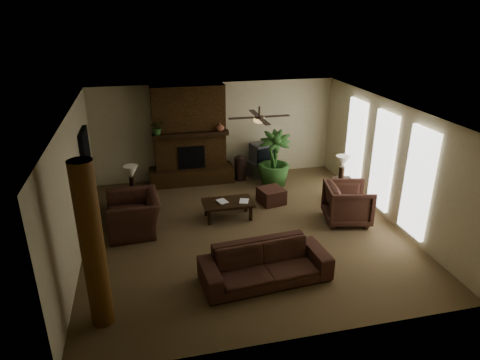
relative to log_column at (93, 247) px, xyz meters
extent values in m
plane|color=brown|center=(2.95, 2.40, -1.40)|extent=(7.00, 7.00, 0.00)
plane|color=silver|center=(2.95, 2.40, 1.40)|extent=(7.00, 7.00, 0.00)
plane|color=tan|center=(2.95, 5.90, 0.00)|extent=(7.00, 0.00, 7.00)
plane|color=tan|center=(2.95, -1.10, 0.00)|extent=(7.00, 0.00, 7.00)
plane|color=tan|center=(-0.55, 2.40, 0.00)|extent=(0.00, 7.00, 7.00)
plane|color=tan|center=(6.45, 2.40, 0.00)|extent=(0.00, 7.00, 7.00)
cube|color=#482D13|center=(2.15, 5.65, 0.00)|extent=(2.00, 0.50, 2.80)
cube|color=#482D13|center=(2.15, 5.55, -1.17)|extent=(2.40, 0.70, 0.45)
cube|color=black|center=(2.15, 5.39, -0.58)|extent=(0.75, 0.04, 0.65)
cube|color=black|center=(2.15, 5.37, 0.10)|extent=(2.10, 0.28, 0.12)
cube|color=white|center=(6.40, 4.00, -0.05)|extent=(0.08, 0.85, 2.35)
cube|color=white|center=(6.40, 2.60, -0.05)|extent=(0.08, 0.85, 2.35)
cube|color=white|center=(6.40, 1.20, -0.05)|extent=(0.08, 0.85, 2.35)
cylinder|color=brown|center=(0.00, 0.00, 0.00)|extent=(0.36, 0.36, 2.80)
cube|color=black|center=(-0.49, 4.20, -0.35)|extent=(0.10, 1.00, 2.10)
cylinder|color=#302215|center=(3.35, 2.70, 1.28)|extent=(0.04, 0.04, 0.24)
cylinder|color=#302215|center=(3.35, 2.70, 1.16)|extent=(0.20, 0.20, 0.06)
ellipsoid|color=#F2BF72|center=(3.35, 2.70, 1.10)|extent=(0.26, 0.26, 0.14)
cube|color=black|center=(3.75, 2.70, 1.17)|extent=(0.55, 0.12, 0.01)
cube|color=black|center=(2.95, 2.70, 1.17)|extent=(0.55, 0.12, 0.01)
cube|color=black|center=(3.35, 3.10, 1.17)|extent=(0.12, 0.55, 0.01)
cube|color=black|center=(3.35, 2.30, 1.17)|extent=(0.12, 0.55, 0.01)
imported|color=#40251B|center=(2.89, 0.49, -0.93)|extent=(2.45, 0.91, 0.94)
imported|color=#40251B|center=(0.52, 2.97, -0.83)|extent=(0.92, 1.35, 1.14)
imported|color=#40251B|center=(5.44, 2.30, -0.88)|extent=(1.13, 1.18, 1.03)
cube|color=black|center=(2.72, 3.11, -1.00)|extent=(1.20, 0.70, 0.06)
cube|color=black|center=(2.22, 2.86, -1.21)|extent=(0.07, 0.07, 0.37)
cube|color=black|center=(3.22, 2.86, -1.21)|extent=(0.07, 0.07, 0.37)
cube|color=black|center=(2.22, 3.36, -1.21)|extent=(0.07, 0.07, 0.37)
cube|color=black|center=(3.22, 3.36, -1.21)|extent=(0.07, 0.07, 0.37)
cube|color=#40251B|center=(3.99, 3.69, -1.20)|extent=(0.71, 0.71, 0.40)
cube|color=#B7B7B9|center=(4.29, 5.55, -1.15)|extent=(0.94, 0.67, 0.50)
cube|color=#3D3D3F|center=(4.28, 5.55, -0.64)|extent=(0.76, 0.66, 0.52)
cube|color=black|center=(4.28, 5.29, -0.64)|extent=(0.51, 0.17, 0.40)
cylinder|color=black|center=(3.57, 5.44, -1.05)|extent=(0.34, 0.34, 0.70)
sphere|color=black|center=(3.57, 5.44, -0.80)|extent=(0.34, 0.34, 0.34)
imported|color=#2D5622|center=(4.39, 4.80, -0.96)|extent=(1.30, 1.77, 0.89)
cube|color=black|center=(0.47, 3.98, -1.12)|extent=(0.63, 0.63, 0.55)
cylinder|color=#302215|center=(0.52, 4.03, -0.67)|extent=(0.14, 0.14, 0.35)
cone|color=white|center=(0.52, 4.03, -0.35)|extent=(0.36, 0.36, 0.30)
cube|color=black|center=(5.89, 3.51, -1.12)|extent=(0.57, 0.57, 0.55)
cylinder|color=#302215|center=(5.85, 3.54, -0.67)|extent=(0.17, 0.17, 0.35)
cone|color=white|center=(5.85, 3.54, -0.35)|extent=(0.45, 0.45, 0.30)
imported|color=#2D5622|center=(1.26, 5.36, 0.32)|extent=(0.49, 0.52, 0.33)
imported|color=#95533B|center=(2.97, 5.33, 0.27)|extent=(0.28, 0.29, 0.22)
imported|color=#999999|center=(2.49, 3.10, -0.83)|extent=(0.21, 0.09, 0.29)
imported|color=#999999|center=(3.00, 3.07, -0.82)|extent=(0.21, 0.09, 0.29)
camera|label=1|loc=(0.92, -5.94, 3.41)|focal=31.87mm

